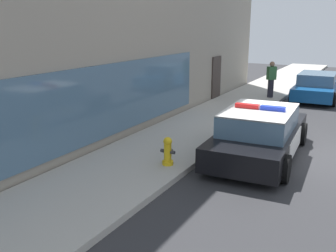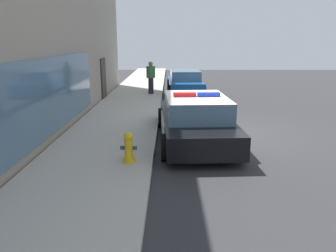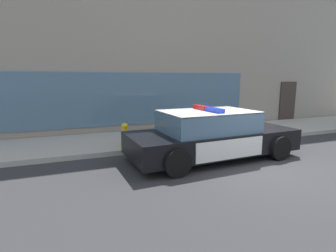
% 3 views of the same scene
% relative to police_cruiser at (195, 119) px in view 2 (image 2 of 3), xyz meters
% --- Properties ---
extents(ground, '(48.00, 48.00, 0.00)m').
position_rel_police_cruiser_xyz_m(ground, '(1.03, -1.12, -0.68)').
color(ground, '#303033').
extents(sidewalk, '(48.00, 2.88, 0.15)m').
position_rel_police_cruiser_xyz_m(sidewalk, '(1.03, 2.61, -0.61)').
color(sidewalk, '#B2ADA3').
rests_on(sidewalk, ground).
extents(police_cruiser, '(4.96, 2.34, 1.49)m').
position_rel_police_cruiser_xyz_m(police_cruiser, '(0.00, 0.00, 0.00)').
color(police_cruiser, black).
rests_on(police_cruiser, ground).
extents(fire_hydrant, '(0.34, 0.39, 0.73)m').
position_rel_police_cruiser_xyz_m(fire_hydrant, '(-2.13, 1.72, -0.18)').
color(fire_hydrant, gold).
rests_on(fire_hydrant, sidewalk).
extents(car_down_street, '(4.46, 2.11, 1.29)m').
position_rel_police_cruiser_xyz_m(car_down_street, '(9.52, -0.13, -0.05)').
color(car_down_street, '#144C8C').
rests_on(car_down_street, ground).
extents(pedestrian_on_sidewalk, '(0.47, 0.47, 1.71)m').
position_rel_police_cruiser_xyz_m(pedestrian_on_sidewalk, '(8.23, 1.77, 0.33)').
color(pedestrian_on_sidewalk, '#23232D').
rests_on(pedestrian_on_sidewalk, sidewalk).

